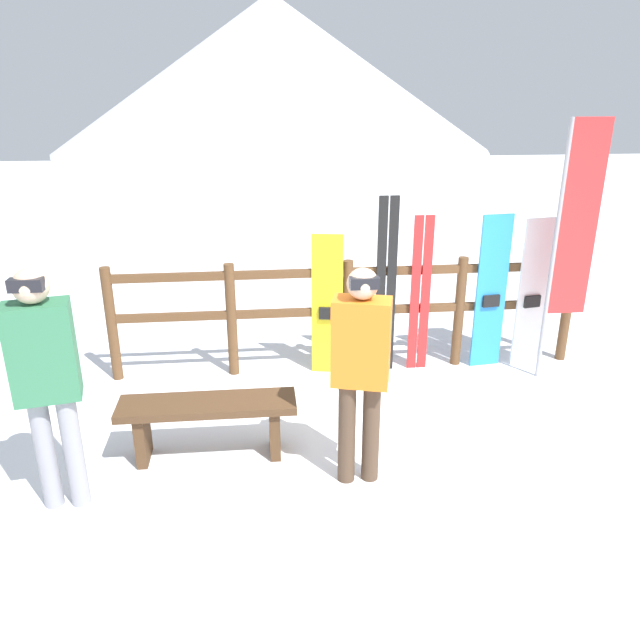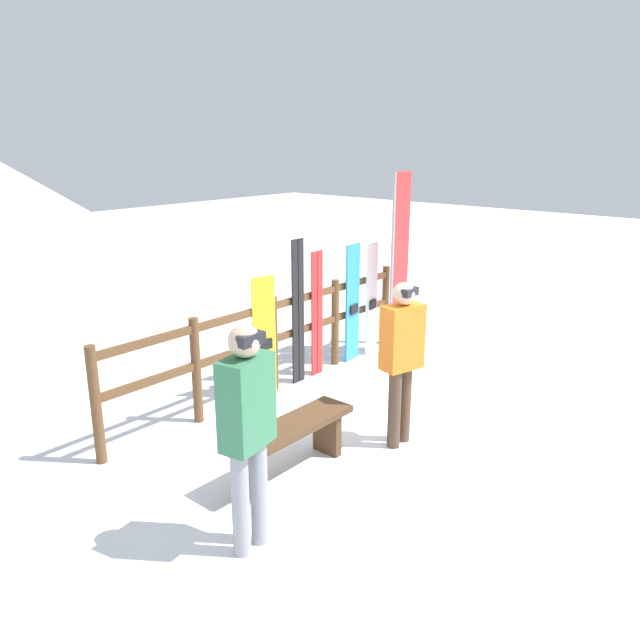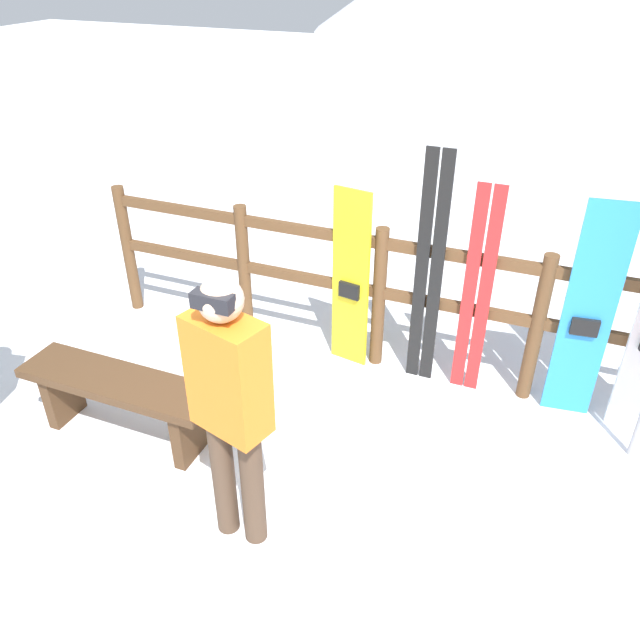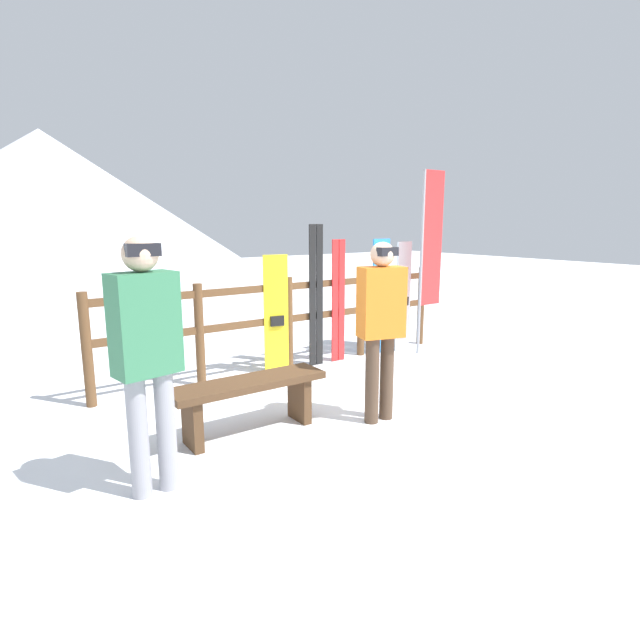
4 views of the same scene
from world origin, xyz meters
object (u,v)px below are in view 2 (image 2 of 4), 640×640
object	(u,v)px
snowboard_white	(371,299)
rental_flag	(398,250)
person_plaid_green	(247,422)
ski_pair_red	(317,314)
bench	(290,437)
snowboard_yellow	(264,338)
person_orange	(402,352)
snowboard_blue	(353,303)
ski_pair_black	(298,313)

from	to	relation	value
snowboard_white	rental_flag	bearing A→B (deg)	-65.73
person_plaid_green	snowboard_white	xyz separation A→B (m)	(4.09, 1.90, -0.24)
ski_pair_red	bench	bearing A→B (deg)	-144.78
bench	snowboard_yellow	distance (m)	1.80
person_orange	ski_pair_red	xyz separation A→B (m)	(0.89, 1.82, -0.16)
snowboard_yellow	snowboard_blue	xyz separation A→B (m)	(1.64, 0.00, 0.08)
person_orange	ski_pair_black	world-z (taller)	ski_pair_black
person_plaid_green	person_orange	xyz separation A→B (m)	(2.05, 0.08, -0.05)
ski_pair_black	snowboard_blue	xyz separation A→B (m)	(1.06, -0.00, -0.10)
person_plaid_green	ski_pair_black	world-z (taller)	ski_pair_black
person_orange	rental_flag	bearing A→B (deg)	34.70
bench	ski_pair_black	world-z (taller)	ski_pair_black
snowboard_white	person_plaid_green	bearing A→B (deg)	-155.06
ski_pair_red	snowboard_white	size ratio (longest dim) A/B	1.03
snowboard_white	snowboard_yellow	bearing A→B (deg)	-180.00
snowboard_yellow	rental_flag	bearing A→B (deg)	-8.07
person_plaid_green	rental_flag	bearing A→B (deg)	20.59
bench	snowboard_yellow	world-z (taller)	snowboard_yellow
person_orange	snowboard_yellow	bearing A→B (deg)	90.78
person_plaid_green	snowboard_white	distance (m)	4.51
ski_pair_red	rental_flag	distance (m)	1.48
person_orange	rental_flag	distance (m)	2.69
snowboard_yellow	rental_flag	size ratio (longest dim) A/B	0.58
snowboard_blue	rental_flag	size ratio (longest dim) A/B	0.64
person_plaid_green	snowboard_yellow	bearing A→B (deg)	43.15
bench	ski_pair_red	bearing A→B (deg)	35.22
person_plaid_green	ski_pair_red	size ratio (longest dim) A/B	1.08
person_orange	snowboard_white	size ratio (longest dim) A/B	1.06
snowboard_yellow	ski_pair_red	world-z (taller)	ski_pair_red
ski_pair_red	snowboard_white	distance (m)	1.14
bench	ski_pair_black	distance (m)	2.23
bench	rental_flag	size ratio (longest dim) A/B	0.55
ski_pair_black	snowboard_white	size ratio (longest dim) A/B	1.16
snowboard_yellow	snowboard_blue	world-z (taller)	snowboard_blue
person_plaid_green	snowboard_blue	world-z (taller)	person_plaid_green
person_plaid_green	snowboard_blue	xyz separation A→B (m)	(3.66, 1.90, -0.22)
snowboard_yellow	snowboard_white	world-z (taller)	snowboard_white
rental_flag	person_orange	bearing A→B (deg)	-145.30
snowboard_yellow	ski_pair_black	distance (m)	0.60
snowboard_blue	ski_pair_black	bearing A→B (deg)	179.82
bench	rental_flag	bearing A→B (deg)	18.43
snowboard_white	rental_flag	distance (m)	0.77
bench	person_orange	size ratio (longest dim) A/B	0.83
ski_pair_red	snowboard_blue	xyz separation A→B (m)	(0.72, -0.00, -0.01)
snowboard_white	rental_flag	world-z (taller)	rental_flag
snowboard_blue	rental_flag	xyz separation A→B (m)	(0.57, -0.31, 0.67)
bench	snowboard_blue	world-z (taller)	snowboard_blue
person_plaid_green	snowboard_blue	distance (m)	4.13
person_orange	ski_pair_red	bearing A→B (deg)	63.87
person_orange	ski_pair_red	size ratio (longest dim) A/B	1.03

